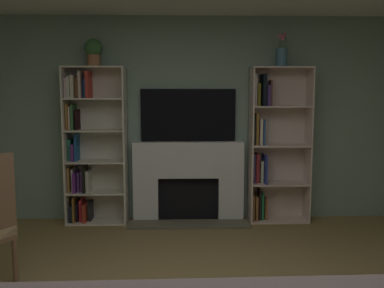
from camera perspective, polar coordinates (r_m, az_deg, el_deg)
The scene contains 7 objects.
wall_back_accent at distance 5.26m, azimuth -0.54°, elevation 3.45°, with size 5.80×0.06×2.57m, color gray.
fireplace at distance 5.23m, azimuth -0.51°, elevation -5.02°, with size 1.49×0.48×1.01m.
tv at distance 5.20m, azimuth -0.53°, elevation 4.03°, with size 1.19×0.06×0.65m, color black.
bookshelf_left at distance 5.26m, azimuth -14.04°, elevation -0.34°, with size 0.74×0.32×1.93m.
bookshelf_right at distance 5.27m, azimuth 10.96°, elevation -0.14°, with size 0.74×0.31×1.93m.
potted_plant at distance 5.20m, azimuth -13.49°, elevation 12.41°, with size 0.21×0.21×0.33m.
vase_with_flowers at distance 5.24m, azimuth 12.33°, elevation 11.85°, with size 0.13×0.13×0.40m.
Camera 1 is at (-0.10, -2.39, 1.59)m, focal length 38.50 mm.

